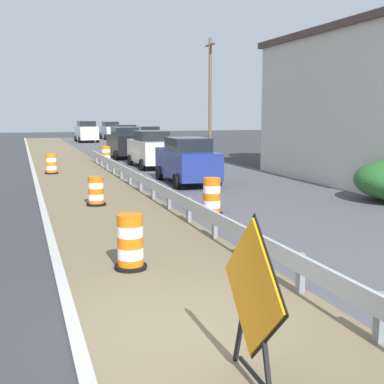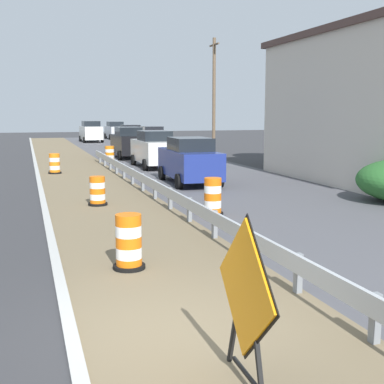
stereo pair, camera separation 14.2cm
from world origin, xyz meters
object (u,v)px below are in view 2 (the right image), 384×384
(traffic_barrel_close, at_px, (213,198))
(car_mid_far_lane, at_px, (152,138))
(car_trailing_far_lane, at_px, (189,161))
(car_distant_a, at_px, (115,130))
(car_lead_near_lane, at_px, (128,143))
(warning_sign_diamond, at_px, (245,294))
(utility_pole_mid, at_px, (214,95))
(traffic_barrel_nearest, at_px, (129,244))
(car_distant_b, at_px, (91,132))
(traffic_barrel_far, at_px, (55,165))
(traffic_barrel_mid, at_px, (98,192))
(car_lead_far_lane, at_px, (154,149))
(traffic_barrel_farther, at_px, (110,154))
(car_trailing_near_lane, at_px, (131,135))

(traffic_barrel_close, distance_m, car_mid_far_lane, 27.40)
(car_trailing_far_lane, distance_m, car_distant_a, 40.01)
(car_distant_a, bearing_deg, car_lead_near_lane, -9.24)
(warning_sign_diamond, bearing_deg, utility_pole_mid, -107.97)
(traffic_barrel_nearest, height_order, car_distant_b, car_distant_b)
(warning_sign_diamond, bearing_deg, car_distant_a, -96.27)
(utility_pole_mid, bearing_deg, car_distant_b, 109.47)
(warning_sign_diamond, distance_m, car_trailing_far_lane, 16.90)
(traffic_barrel_far, xyz_separation_m, car_trailing_far_lane, (5.46, -5.68, 0.55))
(traffic_barrel_mid, bearing_deg, car_lead_far_lane, 67.31)
(traffic_barrel_mid, xyz_separation_m, car_lead_far_lane, (4.71, 11.27, 0.61))
(warning_sign_diamond, distance_m, traffic_barrel_mid, 12.10)
(traffic_barrel_farther, xyz_separation_m, car_trailing_near_lane, (4.63, 16.42, 0.54))
(warning_sign_diamond, bearing_deg, traffic_barrel_mid, -87.93)
(traffic_barrel_mid, relative_size, car_lead_far_lane, 0.21)
(traffic_barrel_close, bearing_deg, traffic_barrel_nearest, -127.03)
(traffic_barrel_farther, bearing_deg, car_distant_b, 86.07)
(traffic_barrel_close, xyz_separation_m, traffic_barrel_far, (-4.00, 12.63, -0.05))
(car_lead_far_lane, bearing_deg, car_distant_b, 0.28)
(warning_sign_diamond, distance_m, traffic_barrel_close, 9.84)
(traffic_barrel_nearest, height_order, car_lead_far_lane, car_lead_far_lane)
(traffic_barrel_nearest, height_order, utility_pole_mid, utility_pole_mid)
(traffic_barrel_mid, distance_m, car_lead_near_lane, 18.44)
(traffic_barrel_mid, bearing_deg, car_distant_a, 79.72)
(car_mid_far_lane, bearing_deg, traffic_barrel_nearest, -12.85)
(traffic_barrel_mid, height_order, utility_pole_mid, utility_pole_mid)
(utility_pole_mid, bearing_deg, traffic_barrel_mid, -120.46)
(car_mid_far_lane, bearing_deg, traffic_barrel_far, -29.40)
(traffic_barrel_close, height_order, traffic_barrel_far, traffic_barrel_close)
(traffic_barrel_close, bearing_deg, car_lead_near_lane, 86.20)
(traffic_barrel_farther, height_order, car_distant_a, car_distant_a)
(car_trailing_near_lane, xyz_separation_m, car_distant_a, (0.48, 11.84, 0.06))
(car_lead_near_lane, bearing_deg, traffic_barrel_mid, 166.24)
(car_distant_a, bearing_deg, traffic_barrel_far, -16.17)
(car_trailing_far_lane, xyz_separation_m, utility_pole_mid, (6.71, 15.00, 3.42))
(warning_sign_diamond, distance_m, car_mid_far_lane, 37.14)
(warning_sign_diamond, xyz_separation_m, car_mid_far_lane, (7.67, 36.34, -0.06))
(traffic_barrel_far, height_order, car_trailing_far_lane, car_trailing_far_lane)
(traffic_barrel_farther, xyz_separation_m, car_distant_a, (5.12, 28.26, 0.60))
(car_distant_b, bearing_deg, traffic_barrel_far, 167.60)
(warning_sign_diamond, bearing_deg, traffic_barrel_farther, -93.99)
(traffic_barrel_close, xyz_separation_m, car_mid_far_lane, (4.61, 27.00, 0.49))
(car_trailing_near_lane, bearing_deg, warning_sign_diamond, -10.19)
(traffic_barrel_close, relative_size, traffic_barrel_far, 1.10)
(traffic_barrel_farther, distance_m, car_trailing_far_lane, 11.74)
(traffic_barrel_farther, distance_m, car_trailing_near_lane, 17.07)
(car_lead_far_lane, bearing_deg, traffic_barrel_nearest, 164.49)
(traffic_barrel_mid, distance_m, traffic_barrel_far, 9.92)
(traffic_barrel_mid, bearing_deg, car_mid_far_lane, 72.32)
(traffic_barrel_close, height_order, traffic_barrel_mid, traffic_barrel_close)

